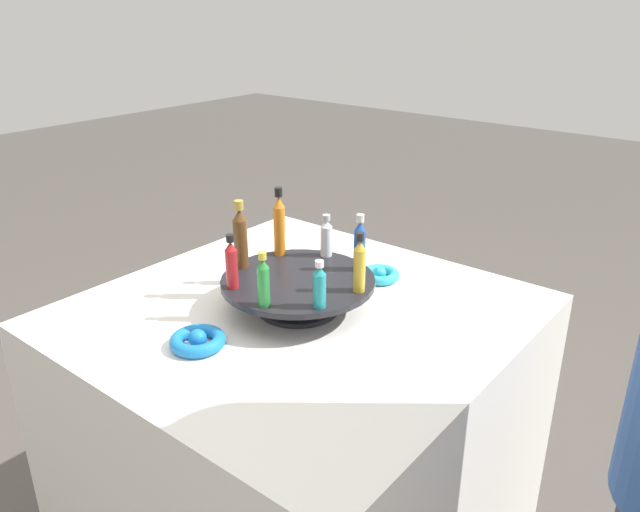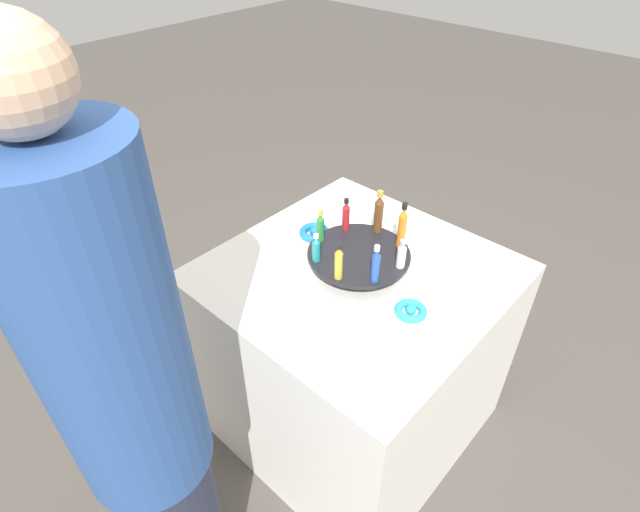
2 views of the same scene
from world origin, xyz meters
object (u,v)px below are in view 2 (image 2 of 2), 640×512
bottle_teal (316,248)px  ribbon_bow_teal (411,311)px  display_stand (359,258)px  bottle_green (320,227)px  bottle_clear (401,255)px  bottle_red (346,215)px  bottle_orange (402,227)px  ribbon_bow_blue (314,232)px  bottle_blue (376,265)px  bottle_brown (379,213)px  person_figure (139,419)px  bottle_gold (339,262)px

bottle_teal → ribbon_bow_teal: 0.32m
display_stand → bottle_green: size_ratio=2.95×
bottle_clear → bottle_red: bottle_red is taller
bottle_clear → bottle_red: size_ratio=0.85×
bottle_orange → ribbon_bow_blue: size_ratio=1.47×
bottle_blue → bottle_brown: (-0.20, -0.14, 0.01)m
bottle_red → ribbon_bow_teal: 0.38m
bottle_brown → person_figure: size_ratio=0.09×
bottle_red → person_figure: person_figure is taller
bottle_gold → ribbon_bow_blue: bearing=-124.5°
bottle_clear → bottle_red: bearing=-99.6°
bottle_orange → bottle_brown: size_ratio=1.05×
bottle_gold → bottle_red: (-0.20, -0.14, -0.00)m
bottle_red → bottle_orange: bearing=102.9°
bottle_green → bottle_brown: (-0.16, 0.10, 0.02)m
bottle_green → bottle_teal: 0.10m
bottle_blue → bottle_green: bearing=-99.6°
bottle_clear → bottle_gold: bearing=-32.1°
bottle_orange → person_figure: size_ratio=0.09×
bottle_brown → bottle_teal: bearing=-9.6°
bottle_clear → ribbon_bow_blue: (-0.02, -0.36, -0.10)m
bottle_red → ribbon_bow_blue: bottle_red is taller
display_stand → bottle_teal: bottle_teal is taller
bottle_clear → ribbon_bow_blue: 0.37m
bottle_gold → person_figure: bearing=-1.0°
bottle_teal → bottle_orange: (-0.23, 0.14, 0.03)m
bottle_gold → display_stand: bearing=-167.1°
bottle_red → ribbon_bow_blue: bearing=-78.7°
bottle_gold → person_figure: person_figure is taller
bottle_orange → ribbon_bow_blue: (0.07, -0.30, -0.13)m
ribbon_bow_teal → ribbon_bow_blue: bearing=-101.8°
bottle_teal → bottle_blue: 0.19m
bottle_clear → person_figure: (0.80, -0.11, -0.05)m
bottle_teal → bottle_green: bearing=-144.6°
bottle_orange → bottle_red: (0.04, -0.18, -0.02)m
bottle_orange → bottle_blue: bearing=12.9°
bottle_blue → bottle_gold: bearing=-54.6°
bottle_teal → ribbon_bow_teal: (-0.07, 0.30, -0.10)m
bottle_orange → ribbon_bow_teal: (0.16, 0.16, -0.13)m
bottle_gold → bottle_teal: bearing=-99.6°
bottle_green → bottle_orange: size_ratio=0.69×
bottle_orange → person_figure: bearing=-3.4°
bottle_gold → ribbon_bow_blue: size_ratio=1.15×
ribbon_bow_teal → display_stand: bearing=-101.8°
bottle_teal → person_figure: (0.65, 0.09, -0.05)m
bottle_green → ribbon_bow_blue: bottle_green is taller
bottle_teal → bottle_blue: bearing=102.9°
bottle_blue → person_figure: (0.69, -0.09, -0.06)m
bottle_red → person_figure: size_ratio=0.07×
bottle_gold → bottle_brown: bottle_brown is taller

